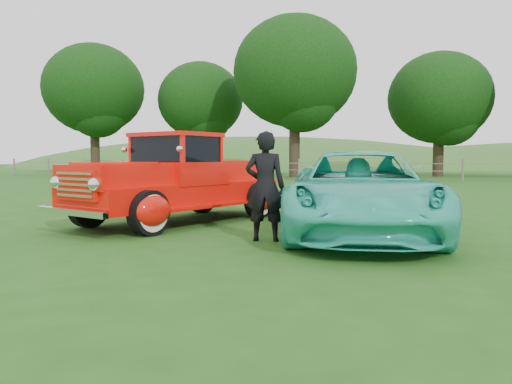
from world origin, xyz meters
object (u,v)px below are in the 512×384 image
(tree_mid_west, at_px, (201,101))
(tree_far_west, at_px, (94,89))
(tree_near_west, at_px, (295,72))
(man, at_px, (265,186))
(red_pickup, at_px, (178,183))
(teal_sedan, at_px, (360,193))
(tree_near_east, at_px, (440,98))

(tree_mid_west, bearing_deg, tree_far_west, -165.96)
(tree_near_west, distance_m, man, 25.79)
(red_pickup, distance_m, man, 2.80)
(tree_far_west, xyz_separation_m, tree_near_west, (16.00, -1.00, 0.31))
(tree_near_west, relative_size, man, 6.12)
(tree_mid_west, xyz_separation_m, teal_sedan, (14.72, -26.43, -4.85))
(tree_near_east, bearing_deg, man, -97.21)
(tree_near_west, height_order, man, tree_near_west)
(red_pickup, relative_size, teal_sedan, 1.04)
(red_pickup, relative_size, man, 3.10)
(red_pickup, xyz_separation_m, man, (2.29, -1.60, 0.06))
(tree_near_west, xyz_separation_m, red_pickup, (3.10, -22.90, -6.00))
(tree_mid_west, height_order, man, tree_mid_west)
(tree_near_west, xyz_separation_m, man, (5.39, -24.50, -5.95))
(tree_mid_west, relative_size, tree_near_west, 0.81)
(teal_sedan, height_order, man, man)
(tree_far_west, relative_size, tree_mid_west, 1.17)
(tree_near_west, xyz_separation_m, teal_sedan, (6.72, -23.43, -6.09))
(tree_far_west, height_order, tree_near_east, tree_far_west)
(tree_mid_west, relative_size, tree_near_east, 1.02)
(tree_near_east, xyz_separation_m, man, (-3.61, -28.50, -4.40))
(tree_near_east, distance_m, red_pickup, 27.90)
(tree_mid_west, relative_size, red_pickup, 1.60)
(teal_sedan, distance_m, man, 1.71)
(tree_mid_west, xyz_separation_m, man, (13.39, -27.50, -4.70))
(tree_far_west, bearing_deg, tree_mid_west, 14.04)
(tree_mid_west, bearing_deg, tree_near_west, -20.56)
(tree_far_west, bearing_deg, tree_near_east, 6.84)
(tree_mid_west, xyz_separation_m, tree_near_west, (8.00, -3.00, 1.25))
(tree_far_west, relative_size, man, 5.83)
(tree_far_west, distance_m, tree_near_east, 25.21)
(tree_near_west, height_order, tree_near_east, tree_near_west)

